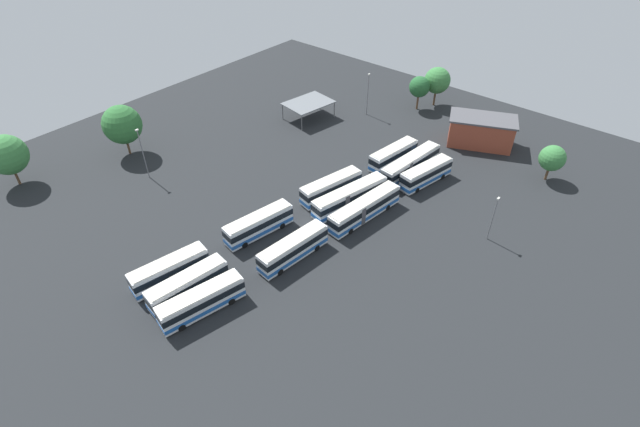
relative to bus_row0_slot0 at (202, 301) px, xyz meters
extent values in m
plane|color=black|center=(22.31, 0.29, -1.90)|extent=(122.54, 122.54, 0.00)
cube|color=silver|center=(-0.01, 0.00, -0.02)|extent=(11.51, 4.90, 3.16)
cube|color=beige|center=(-0.01, 0.00, 1.63)|extent=(11.03, 4.61, 0.14)
cube|color=black|center=(-0.01, 0.00, 0.49)|extent=(11.58, 4.95, 1.01)
cube|color=#1E56A8|center=(-0.01, 0.00, -0.91)|extent=(11.58, 4.95, 0.63)
cube|color=black|center=(5.49, -1.23, 0.59)|extent=(0.51, 2.02, 1.16)
cylinder|color=black|center=(3.65, 0.36, -1.40)|extent=(1.04, 0.51, 1.00)
cylinder|color=black|center=(3.14, -1.88, -1.40)|extent=(1.04, 0.51, 1.00)
cylinder|color=black|center=(-3.15, 1.89, -1.40)|extent=(1.04, 0.51, 1.00)
cylinder|color=black|center=(-3.66, -0.36, -1.40)|extent=(1.04, 0.51, 1.00)
cube|color=silver|center=(0.61, 3.57, -0.02)|extent=(11.22, 3.99, 3.16)
cube|color=beige|center=(0.61, 3.57, 1.63)|extent=(10.75, 3.73, 0.14)
cube|color=black|center=(0.61, 3.57, 0.49)|extent=(11.28, 4.03, 1.01)
cube|color=#1E56A8|center=(0.61, 3.57, -0.91)|extent=(11.28, 4.03, 0.63)
cube|color=black|center=(6.06, 2.81, 0.59)|extent=(0.34, 2.04, 1.16)
cylinder|color=black|center=(4.14, 4.24, -1.40)|extent=(1.03, 0.43, 1.00)
cylinder|color=black|center=(3.83, 1.96, -1.40)|extent=(1.03, 0.43, 1.00)
cylinder|color=black|center=(-2.60, 5.17, -1.40)|extent=(1.03, 0.43, 1.00)
cylinder|color=black|center=(-2.91, 2.89, -1.40)|extent=(1.03, 0.43, 1.00)
cube|color=silver|center=(0.72, 7.66, -0.02)|extent=(10.96, 4.53, 3.16)
cube|color=beige|center=(0.72, 7.66, 1.63)|extent=(10.51, 4.25, 0.14)
cube|color=black|center=(0.72, 7.66, 0.49)|extent=(11.02, 4.58, 1.01)
cube|color=#1E56A8|center=(0.72, 7.66, -0.91)|extent=(11.02, 4.58, 0.63)
cube|color=black|center=(5.97, 6.62, 0.59)|extent=(0.46, 2.03, 1.16)
cylinder|color=black|center=(4.19, 8.15, -1.40)|extent=(1.04, 0.49, 1.00)
cylinder|color=black|center=(3.75, 5.89, -1.40)|extent=(1.04, 0.49, 1.00)
cylinder|color=black|center=(-2.30, 9.44, -1.40)|extent=(1.04, 0.49, 1.00)
cylinder|color=black|center=(-2.75, 7.18, -1.40)|extent=(1.04, 0.49, 1.00)
cube|color=silver|center=(14.75, -2.24, -0.02)|extent=(11.64, 3.65, 3.16)
cube|color=beige|center=(14.75, -2.24, 1.63)|extent=(11.16, 3.40, 0.14)
cube|color=black|center=(14.75, -2.24, 0.49)|extent=(11.70, 3.69, 1.01)
cube|color=#1E56A8|center=(14.75, -2.24, -0.91)|extent=(11.70, 3.69, 0.63)
cube|color=black|center=(20.46, -2.82, 0.59)|extent=(0.27, 2.05, 1.16)
cylinder|color=black|center=(18.40, -1.45, -1.40)|extent=(1.03, 0.40, 1.00)
cylinder|color=black|center=(18.17, -3.74, -1.40)|extent=(1.03, 0.40, 1.00)
cylinder|color=black|center=(11.34, -0.73, -1.40)|extent=(1.03, 0.40, 1.00)
cylinder|color=black|center=(11.11, -3.03, -1.40)|extent=(1.03, 0.40, 1.00)
cube|color=silver|center=(15.37, 5.41, -0.02)|extent=(11.43, 4.39, 3.16)
cube|color=beige|center=(15.37, 5.41, 1.63)|extent=(10.96, 4.11, 0.14)
cube|color=black|center=(15.37, 5.41, 0.49)|extent=(11.49, 4.43, 1.01)
cube|color=#1E56A8|center=(15.37, 5.41, -0.91)|extent=(11.49, 4.43, 0.63)
cube|color=black|center=(20.88, 4.45, 0.59)|extent=(0.41, 2.03, 1.16)
cylinder|color=black|center=(18.98, 5.95, -1.40)|extent=(1.04, 0.47, 1.00)
cylinder|color=black|center=(18.58, 3.68, -1.40)|extent=(1.04, 0.47, 1.00)
cylinder|color=black|center=(12.16, 7.14, -1.40)|extent=(1.04, 0.47, 1.00)
cylinder|color=black|center=(11.76, 4.87, -1.40)|extent=(1.04, 0.47, 1.00)
cube|color=silver|center=(28.83, -4.63, -0.02)|extent=(14.23, 4.19, 3.16)
cube|color=beige|center=(28.83, -4.63, 1.63)|extent=(13.65, 3.93, 0.14)
cube|color=black|center=(28.83, -4.63, 0.49)|extent=(14.31, 4.24, 1.01)
cube|color=#1E56A8|center=(28.83, -4.63, -0.91)|extent=(14.31, 4.24, 0.63)
cube|color=black|center=(35.81, -5.49, 0.59)|extent=(0.31, 2.05, 1.16)
cube|color=#47474C|center=(27.30, -4.45, -0.02)|extent=(1.20, 2.64, 3.04)
cylinder|color=black|center=(33.29, -4.02, -1.40)|extent=(1.03, 0.42, 1.00)
cylinder|color=black|center=(33.01, -6.31, -1.40)|extent=(1.03, 0.42, 1.00)
cylinder|color=black|center=(24.65, -2.96, -1.40)|extent=(1.03, 0.42, 1.00)
cylinder|color=black|center=(24.37, -5.25, -1.40)|extent=(1.03, 0.42, 1.00)
cube|color=silver|center=(29.85, -0.94, -0.02)|extent=(14.24, 5.42, 3.16)
cube|color=beige|center=(29.85, -0.94, 1.63)|extent=(13.65, 5.11, 0.14)
cube|color=black|center=(29.85, -0.94, 0.49)|extent=(14.32, 5.48, 1.01)
cube|color=#1E56A8|center=(29.85, -0.94, -0.91)|extent=(14.32, 5.48, 0.63)
cube|color=black|center=(36.72, -2.43, 0.59)|extent=(0.49, 2.02, 1.16)
cube|color=#47474C|center=(28.34, -0.61, -0.02)|extent=(1.42, 2.69, 3.04)
cylinder|color=black|center=(34.34, -0.74, -1.40)|extent=(1.04, 0.51, 1.00)
cylinder|color=black|center=(33.86, -2.99, -1.40)|extent=(1.04, 0.51, 1.00)
cylinder|color=black|center=(25.84, 1.11, -1.40)|extent=(1.04, 0.51, 1.00)
cylinder|color=black|center=(25.35, -1.14, -1.40)|extent=(1.04, 0.51, 1.00)
cube|color=silver|center=(29.99, 3.11, -0.02)|extent=(11.60, 4.85, 3.16)
cube|color=beige|center=(29.99, 3.11, 1.63)|extent=(11.12, 4.56, 0.14)
cube|color=black|center=(29.99, 3.11, 0.49)|extent=(11.66, 4.90, 1.01)
cube|color=#1E56A8|center=(29.99, 3.11, -0.91)|extent=(11.66, 4.90, 0.63)
cube|color=black|center=(35.53, 1.90, 0.59)|extent=(0.50, 2.02, 1.16)
cylinder|color=black|center=(33.67, 3.48, -1.40)|extent=(1.04, 0.51, 1.00)
cylinder|color=black|center=(33.18, 1.23, -1.40)|extent=(1.04, 0.51, 1.00)
cylinder|color=black|center=(26.80, 4.98, -1.40)|extent=(1.04, 0.51, 1.00)
cylinder|color=black|center=(26.31, 2.73, -1.40)|extent=(1.04, 0.51, 1.00)
cube|color=silver|center=(43.77, -6.98, -0.02)|extent=(11.01, 4.58, 3.16)
cube|color=beige|center=(43.77, -6.98, 1.63)|extent=(10.55, 4.30, 0.14)
cube|color=black|center=(43.77, -6.98, 0.49)|extent=(11.07, 4.63, 1.01)
cube|color=#1E56A8|center=(43.77, -6.98, -0.91)|extent=(11.07, 4.63, 0.63)
cube|color=black|center=(49.04, -8.05, 0.59)|extent=(0.47, 2.02, 1.16)
cylinder|color=black|center=(47.26, -6.51, -1.40)|extent=(1.04, 0.49, 1.00)
cylinder|color=black|center=(46.80, -8.77, -1.40)|extent=(1.04, 0.49, 1.00)
cylinder|color=black|center=(40.74, -5.19, -1.40)|extent=(1.04, 0.49, 1.00)
cylinder|color=black|center=(40.28, -7.45, -1.40)|extent=(1.04, 0.49, 1.00)
cube|color=silver|center=(44.62, -3.31, -0.02)|extent=(14.20, 3.81, 3.16)
cube|color=beige|center=(44.62, -3.31, 1.63)|extent=(13.63, 3.56, 0.14)
cube|color=black|center=(44.62, -3.31, 0.49)|extent=(14.28, 3.85, 1.01)
cube|color=#1E56A8|center=(44.62, -3.31, -0.91)|extent=(14.28, 3.85, 0.63)
cube|color=black|center=(51.61, -3.97, 0.59)|extent=(0.25, 2.05, 1.16)
cube|color=#47474C|center=(43.08, -3.17, -0.02)|extent=(1.14, 2.63, 3.04)
cylinder|color=black|center=(49.05, -2.57, -1.40)|extent=(1.02, 0.39, 1.00)
cylinder|color=black|center=(48.84, -4.87, -1.40)|extent=(1.02, 0.39, 1.00)
cylinder|color=black|center=(40.39, -1.76, -1.40)|extent=(1.02, 0.39, 1.00)
cylinder|color=black|center=(40.18, -4.05, -1.40)|extent=(1.02, 0.39, 1.00)
cube|color=silver|center=(45.23, 0.74, -0.02)|extent=(10.97, 3.85, 3.16)
cube|color=beige|center=(45.23, 0.74, 1.63)|extent=(10.52, 3.60, 0.14)
cube|color=black|center=(45.23, 0.74, 0.49)|extent=(11.03, 3.90, 1.01)
cube|color=#1E56A8|center=(45.23, 0.74, -0.91)|extent=(11.03, 3.90, 0.63)
cube|color=black|center=(50.56, 0.05, 0.59)|extent=(0.32, 2.04, 1.16)
cylinder|color=black|center=(48.67, 1.45, -1.40)|extent=(1.03, 0.43, 1.00)
cylinder|color=black|center=(48.38, -0.83, -1.40)|extent=(1.03, 0.43, 1.00)
cylinder|color=black|center=(42.07, 2.30, -1.40)|extent=(1.03, 0.43, 1.00)
cylinder|color=black|center=(41.78, 0.02, -1.40)|extent=(1.03, 0.43, 1.00)
cube|color=#99422D|center=(62.33, -8.22, 0.80)|extent=(10.48, 13.33, 5.40)
cube|color=#4C4C51|center=(62.33, -8.22, 3.67)|extent=(11.11, 14.13, 0.36)
cube|color=black|center=(64.81, -13.62, -0.80)|extent=(1.66, 0.80, 2.20)
cube|color=slate|center=(49.02, 24.76, 1.65)|extent=(10.63, 8.49, 0.20)
cylinder|color=#59595B|center=(54.00, 27.25, -0.18)|extent=(0.20, 0.20, 3.45)
cylinder|color=#59595B|center=(52.99, 20.86, -0.18)|extent=(0.20, 0.20, 3.45)
cylinder|color=#59595B|center=(45.06, 28.66, -0.18)|extent=(0.20, 0.20, 3.45)
cylinder|color=#59595B|center=(44.05, 22.27, -0.18)|extent=(0.20, 0.20, 3.45)
cylinder|color=slate|center=(58.46, 16.19, 2.57)|extent=(0.16, 0.16, 8.94)
cube|color=silver|center=(58.46, 16.19, 7.22)|extent=(0.56, 0.28, 0.20)
cylinder|color=slate|center=(13.49, 31.67, 2.77)|extent=(0.16, 0.16, 9.34)
cube|color=silver|center=(13.49, 31.67, 7.62)|extent=(0.56, 0.28, 0.20)
cylinder|color=slate|center=(36.84, -21.90, 1.83)|extent=(0.16, 0.16, 7.45)
cube|color=silver|center=(36.84, -21.90, 5.73)|extent=(0.56, 0.28, 0.20)
cylinder|color=brown|center=(58.57, -22.87, -0.67)|extent=(0.44, 0.44, 2.47)
sphere|color=#387A3D|center=(58.57, -22.87, 2.48)|extent=(4.50, 4.50, 4.50)
cylinder|color=brown|center=(67.83, 9.17, -0.25)|extent=(0.44, 0.44, 3.30)
sphere|color=#235B2D|center=(67.83, 9.17, 3.32)|extent=(4.50, 4.50, 4.50)
cylinder|color=brown|center=(72.00, 7.28, -0.20)|extent=(0.44, 0.44, 3.41)
sphere|color=#387A3D|center=(72.00, 7.28, 3.92)|extent=(5.68, 5.68, 5.68)
cylinder|color=brown|center=(15.91, 41.47, -0.33)|extent=(0.44, 0.44, 3.15)
sphere|color=#2D6B33|center=(15.91, 41.47, 4.30)|extent=(7.19, 7.19, 7.19)
cylinder|color=brown|center=(-2.33, 47.36, -0.38)|extent=(0.44, 0.44, 3.04)
sphere|color=#387A3D|center=(-2.33, 47.36, 4.05)|extent=(6.84, 6.84, 6.84)
camera|label=1|loc=(-21.57, -37.78, 46.72)|focal=27.04mm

